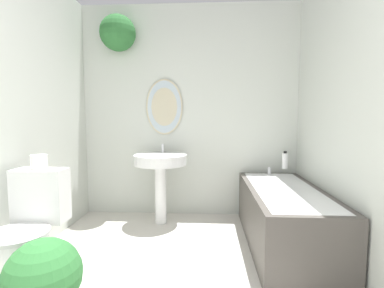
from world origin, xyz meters
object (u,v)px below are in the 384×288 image
(toilet_paper_roll, at_px, (39,162))
(toilet, at_px, (27,240))
(bathtub, at_px, (284,215))
(pedestal_sink, at_px, (160,167))
(shampoo_bottle, at_px, (285,161))
(potted_plant, at_px, (44,280))

(toilet_paper_roll, bearing_deg, toilet, -90.00)
(bathtub, relative_size, toilet_paper_roll, 13.08)
(pedestal_sink, relative_size, toilet_paper_roll, 7.66)
(toilet, xyz_separation_m, bathtub, (1.86, 0.73, -0.06))
(shampoo_bottle, bearing_deg, toilet_paper_roll, -150.93)
(pedestal_sink, bearing_deg, potted_plant, -102.41)
(potted_plant, bearing_deg, toilet_paper_roll, 121.78)
(potted_plant, bearing_deg, pedestal_sink, 77.59)
(pedestal_sink, distance_m, shampoo_bottle, 1.33)
(toilet, xyz_separation_m, toilet_paper_roll, (-0.00, 0.18, 0.49))
(pedestal_sink, xyz_separation_m, shampoo_bottle, (1.32, 0.11, 0.07))
(potted_plant, bearing_deg, bathtub, 36.22)
(pedestal_sink, relative_size, bathtub, 0.59)
(bathtub, bearing_deg, toilet_paper_roll, -163.34)
(pedestal_sink, distance_m, bathtub, 1.30)
(potted_plant, bearing_deg, toilet, 132.24)
(toilet_paper_roll, bearing_deg, bathtub, 16.66)
(bathtub, bearing_deg, toilet, -158.50)
(pedestal_sink, xyz_separation_m, bathtub, (1.18, -0.45, -0.34))
(toilet, distance_m, potted_plant, 0.51)
(toilet_paper_roll, bearing_deg, potted_plant, -58.22)
(toilet, bearing_deg, pedestal_sink, 59.84)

